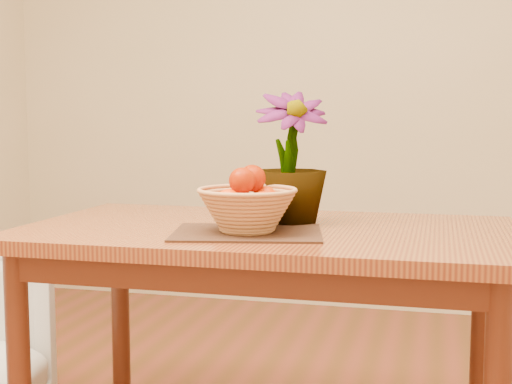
# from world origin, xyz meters

# --- Properties ---
(wall_back) EXTENTS (4.00, 0.02, 2.70)m
(wall_back) POSITION_xyz_m (0.00, 2.25, 1.35)
(wall_back) COLOR beige
(wall_back) RESTS_ON floor
(table) EXTENTS (1.40, 0.80, 0.75)m
(table) POSITION_xyz_m (0.00, 0.30, 0.66)
(table) COLOR brown
(table) RESTS_ON floor
(placemat) EXTENTS (0.45, 0.37, 0.01)m
(placemat) POSITION_xyz_m (-0.02, 0.17, 0.75)
(placemat) COLOR #382014
(placemat) RESTS_ON table
(wicker_basket) EXTENTS (0.27, 0.27, 0.11)m
(wicker_basket) POSITION_xyz_m (-0.02, 0.17, 0.81)
(wicker_basket) COLOR tan
(wicker_basket) RESTS_ON placemat
(orange_pile) EXTENTS (0.17, 0.17, 0.13)m
(orange_pile) POSITION_xyz_m (-0.02, 0.17, 0.87)
(orange_pile) COLOR #FB4C04
(orange_pile) RESTS_ON wicker_basket
(potted_plant) EXTENTS (0.29, 0.29, 0.39)m
(potted_plant) POSITION_xyz_m (0.05, 0.38, 0.95)
(potted_plant) COLOR #1C4413
(potted_plant) RESTS_ON table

